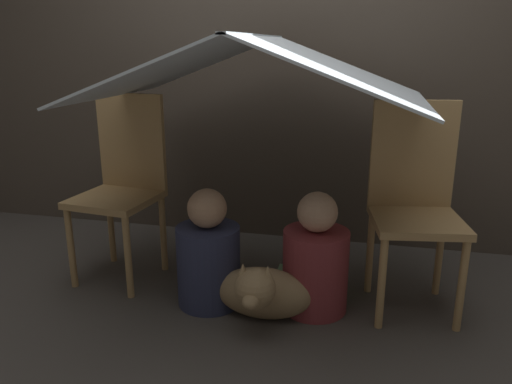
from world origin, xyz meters
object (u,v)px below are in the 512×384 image
chair_right (414,199)px  person_second (316,262)px  chair_left (123,180)px  person_front (208,257)px  dog (262,292)px

chair_right → person_second: bearing=-167.3°
chair_left → person_second: chair_left is taller
chair_left → person_front: chair_left is taller
chair_right → person_second: 0.57m
chair_left → dog: size_ratio=2.16×
person_front → dog: bearing=-21.9°
person_second → dog: bearing=-141.7°
chair_right → person_front: bearing=-175.3°
chair_left → person_second: 1.14m
person_second → chair_left: bearing=170.7°
chair_right → person_front: (-0.97, -0.24, -0.30)m
person_front → dog: size_ratio=1.29×
chair_right → dog: (-0.67, -0.36, -0.39)m
person_front → chair_right: bearing=13.8°
chair_left → person_front: bearing=-16.3°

